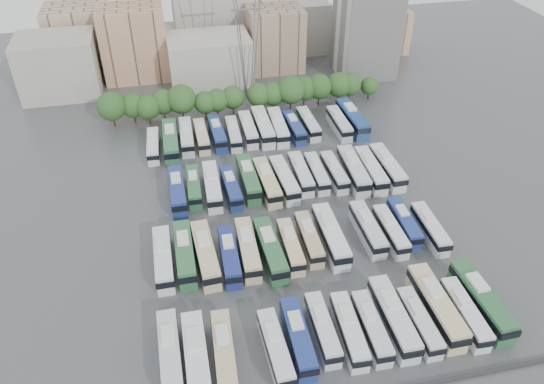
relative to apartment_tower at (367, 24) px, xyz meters
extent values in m
plane|color=#424447|center=(-34.00, -58.00, -13.00)|extent=(220.00, 220.00, 0.00)
cylinder|color=black|center=(-63.66, -15.98, -11.69)|extent=(0.36, 0.36, 2.63)
sphere|color=#234C1E|center=(-63.66, -15.98, -8.12)|extent=(6.30, 6.30, 6.30)
cylinder|color=black|center=(-59.18, -15.25, -11.87)|extent=(0.36, 0.36, 2.27)
sphere|color=#234C1E|center=(-59.18, -15.25, -8.79)|extent=(5.44, 5.44, 5.44)
cylinder|color=black|center=(-55.96, -16.75, -11.89)|extent=(0.36, 0.36, 2.22)
sphere|color=#234C1E|center=(-55.96, -16.75, -8.88)|extent=(5.32, 5.32, 5.32)
cylinder|color=black|center=(-52.60, -15.17, -11.83)|extent=(0.36, 0.36, 2.33)
sphere|color=#234C1E|center=(-52.60, -15.17, -8.67)|extent=(5.60, 5.60, 5.60)
cylinder|color=black|center=(-48.55, -16.18, -11.64)|extent=(0.36, 0.36, 2.71)
sphere|color=#234C1E|center=(-48.55, -16.18, -7.96)|extent=(6.51, 6.51, 6.51)
cylinder|color=black|center=(-43.46, -16.68, -11.94)|extent=(0.36, 0.36, 2.11)
sphere|color=#234C1E|center=(-43.46, -16.68, -9.08)|extent=(5.07, 5.07, 5.07)
cylinder|color=black|center=(-40.75, -16.40, -11.92)|extent=(0.36, 0.36, 2.17)
sphere|color=#234C1E|center=(-40.75, -16.40, -8.97)|extent=(5.20, 5.20, 5.20)
cylinder|color=black|center=(-37.05, -15.81, -11.90)|extent=(0.36, 0.36, 2.20)
sphere|color=#234C1E|center=(-37.05, -15.81, -8.91)|extent=(5.29, 5.29, 5.29)
cylinder|color=black|center=(-31.14, -16.10, -11.87)|extent=(0.36, 0.36, 2.26)
sphere|color=#234C1E|center=(-31.14, -16.10, -8.80)|extent=(5.43, 5.43, 5.43)
cylinder|color=black|center=(-27.89, -16.26, -11.87)|extent=(0.36, 0.36, 2.25)
sphere|color=#234C1E|center=(-27.89, -16.26, -8.82)|extent=(5.41, 5.41, 5.41)
cylinder|color=black|center=(-23.80, -16.83, -11.65)|extent=(0.36, 0.36, 2.71)
sphere|color=#234C1E|center=(-23.80, -16.83, -7.97)|extent=(6.50, 6.50, 6.50)
cylinder|color=black|center=(-20.14, -15.18, -11.84)|extent=(0.36, 0.36, 2.32)
sphere|color=#234C1E|center=(-20.14, -15.18, -8.69)|extent=(5.56, 5.56, 5.56)
cylinder|color=black|center=(-16.62, -15.48, -11.79)|extent=(0.36, 0.36, 2.43)
sphere|color=#234C1E|center=(-16.62, -15.48, -8.49)|extent=(5.83, 5.83, 5.83)
cylinder|color=black|center=(-11.83, -15.41, -11.78)|extent=(0.36, 0.36, 2.44)
sphere|color=#234C1E|center=(-11.83, -15.41, -8.48)|extent=(5.84, 5.84, 5.84)
cylinder|color=black|center=(-8.96, -15.16, -11.88)|extent=(0.36, 0.36, 2.24)
sphere|color=#234C1E|center=(-8.96, -15.16, -8.83)|extent=(5.38, 5.38, 5.38)
cylinder|color=black|center=(-4.02, -15.25, -12.11)|extent=(0.36, 0.36, 1.77)
sphere|color=#234C1E|center=(-4.02, -15.25, -9.71)|extent=(4.25, 4.25, 4.25)
cube|color=#9E998E|center=(-76.00, 4.00, -6.00)|extent=(18.00, 14.00, 14.00)
cube|color=tan|center=(-58.00, 10.00, -4.00)|extent=(16.00, 12.00, 18.00)
cube|color=#ADA89E|center=(-40.00, 2.00, -7.00)|extent=(20.00, 14.00, 12.00)
cube|color=gray|center=(-22.00, 8.00, -5.00)|extent=(14.00, 12.00, 16.00)
cube|color=gray|center=(-36.00, 22.00, -3.00)|extent=(22.00, 16.00, 20.00)
cube|color=tan|center=(-72.00, 20.00, -5.00)|extent=(16.00, 14.00, 16.00)
cube|color=#A39E93|center=(-14.00, 20.00, -6.00)|extent=(18.00, 14.00, 14.00)
cube|color=tan|center=(10.00, 14.00, -7.00)|extent=(14.00, 12.00, 12.00)
cube|color=gray|center=(-48.00, 16.00, -8.00)|extent=(12.00, 10.00, 10.00)
cube|color=silver|center=(0.00, 0.00, 0.00)|extent=(14.00, 14.00, 26.00)
cylinder|color=slate|center=(-34.00, -10.00, 4.00)|extent=(2.90, 2.91, 33.83)
cylinder|color=slate|center=(-34.00, -6.00, 4.00)|extent=(2.90, 2.91, 33.83)
cylinder|color=slate|center=(-30.00, -10.00, 4.00)|extent=(2.90, 2.91, 33.83)
cylinder|color=slate|center=(-30.00, -6.00, 4.00)|extent=(2.90, 2.91, 33.83)
cube|color=slate|center=(-32.00, -8.00, 8.08)|extent=(7.00, 0.30, 0.30)
cube|color=silver|center=(-55.44, -80.85, -11.32)|extent=(2.64, 11.86, 3.35)
cube|color=black|center=(-55.44, -81.00, -10.68)|extent=(2.76, 12.04, 0.99)
cube|color=silver|center=(-55.46, -79.37, -9.43)|extent=(1.71, 3.17, 0.43)
cube|color=white|center=(-52.27, -82.64, -11.18)|extent=(2.81, 12.86, 3.64)
cube|color=black|center=(-52.27, -82.80, -10.48)|extent=(2.94, 13.06, 1.07)
cube|color=silver|center=(-52.26, -81.03, -9.13)|extent=(1.84, 3.44, 0.47)
cube|color=#CAB68B|center=(-48.77, -82.13, -11.37)|extent=(3.00, 11.60, 3.26)
cube|color=black|center=(-48.78, -82.27, -10.75)|extent=(3.12, 11.77, 0.96)
cube|color=silver|center=(-48.70, -80.70, -9.53)|extent=(1.77, 3.14, 0.42)
cube|color=silver|center=(-42.28, -82.97, -11.43)|extent=(2.68, 11.15, 3.14)
cube|color=black|center=(-42.28, -83.10, -10.83)|extent=(2.80, 11.32, 0.92)
cube|color=silver|center=(-42.32, -81.58, -9.66)|extent=(1.66, 3.00, 0.41)
cube|color=navy|center=(-39.06, -81.94, -11.37)|extent=(2.66, 11.52, 3.25)
cube|color=black|center=(-39.07, -82.09, -10.75)|extent=(2.78, 11.70, 0.96)
cube|color=silver|center=(-39.03, -80.51, -9.54)|extent=(1.69, 3.09, 0.42)
cube|color=silver|center=(-35.49, -81.14, -11.48)|extent=(2.47, 10.76, 3.04)
cube|color=black|center=(-35.49, -81.28, -10.90)|extent=(2.58, 10.93, 0.89)
cube|color=silver|center=(-35.47, -79.80, -9.76)|extent=(1.57, 2.89, 0.39)
cube|color=silver|center=(-32.18, -82.23, -11.42)|extent=(2.94, 11.27, 3.16)
cube|color=black|center=(-32.19, -82.37, -10.81)|extent=(3.06, 11.45, 0.93)
cube|color=silver|center=(-32.11, -80.83, -9.63)|extent=(1.73, 3.05, 0.41)
cube|color=silver|center=(-29.12, -82.35, -11.46)|extent=(2.60, 10.90, 3.07)
cube|color=black|center=(-29.12, -82.48, -10.88)|extent=(2.71, 11.07, 0.90)
cube|color=silver|center=(-29.08, -80.99, -9.73)|extent=(1.62, 2.93, 0.40)
cube|color=silver|center=(-25.76, -81.64, -11.20)|extent=(2.86, 12.73, 3.60)
cube|color=black|center=(-25.76, -81.80, -10.51)|extent=(2.99, 12.92, 1.06)
cube|color=silver|center=(-25.74, -80.06, -9.17)|extent=(1.84, 3.41, 0.47)
cube|color=silver|center=(-22.53, -82.85, -11.50)|extent=(2.26, 10.58, 3.00)
cube|color=black|center=(-22.53, -82.99, -10.93)|extent=(2.36, 10.74, 0.88)
cube|color=silver|center=(-22.53, -81.53, -9.81)|extent=(1.50, 2.82, 0.39)
cube|color=beige|center=(-19.25, -81.14, -11.11)|extent=(2.87, 13.37, 3.79)
cube|color=black|center=(-19.26, -81.31, -10.38)|extent=(3.00, 13.57, 1.11)
cube|color=silver|center=(-19.25, -79.47, -8.97)|extent=(1.90, 3.57, 0.49)
cube|color=white|center=(-15.80, -82.85, -11.43)|extent=(2.62, 11.11, 3.13)
cube|color=black|center=(-15.80, -82.99, -10.84)|extent=(2.74, 11.27, 0.92)
cube|color=silver|center=(-15.77, -81.47, -9.67)|extent=(1.64, 2.98, 0.41)
cube|color=#2A6337|center=(-12.63, -81.46, -11.14)|extent=(3.12, 13.19, 3.72)
cube|color=black|center=(-12.63, -81.62, -10.43)|extent=(3.25, 13.39, 1.09)
cube|color=silver|center=(-12.67, -79.82, -9.04)|extent=(1.95, 3.55, 0.48)
cube|color=silver|center=(-55.36, -63.36, -11.29)|extent=(2.58, 12.09, 3.43)
cube|color=black|center=(-55.36, -63.51, -10.63)|extent=(2.70, 12.27, 1.01)
cube|color=silver|center=(-55.36, -61.85, -9.35)|extent=(1.71, 3.22, 0.44)
cube|color=#2D6A3D|center=(-52.10, -62.95, -11.24)|extent=(2.70, 12.44, 3.52)
cube|color=black|center=(-52.10, -63.10, -10.57)|extent=(2.82, 12.63, 1.04)
cube|color=silver|center=(-52.09, -61.39, -9.25)|extent=(1.78, 3.32, 0.46)
cube|color=#CEBC8D|center=(-48.99, -63.83, -11.19)|extent=(3.31, 12.88, 3.62)
cube|color=black|center=(-48.98, -63.99, -10.50)|extent=(3.45, 13.07, 1.06)
cube|color=silver|center=(-49.07, -62.23, -9.15)|extent=(1.97, 3.49, 0.47)
cube|color=navy|center=(-45.43, -64.76, -11.38)|extent=(2.82, 11.49, 3.23)
cube|color=black|center=(-45.43, -64.90, -10.77)|extent=(2.94, 11.66, 0.95)
cube|color=silver|center=(-45.38, -63.33, -9.56)|extent=(1.72, 3.10, 0.42)
cube|color=#CBBF8B|center=(-42.41, -63.92, -11.29)|extent=(2.94, 12.12, 3.41)
cube|color=black|center=(-42.42, -64.07, -10.64)|extent=(3.07, 12.31, 1.00)
cube|color=silver|center=(-42.37, -62.41, -9.37)|extent=(1.81, 3.27, 0.44)
cube|color=#2B653A|center=(-39.07, -64.96, -11.22)|extent=(3.09, 12.68, 3.57)
cube|color=black|center=(-39.07, -65.12, -10.53)|extent=(3.22, 12.87, 1.05)
cube|color=silver|center=(-39.12, -63.39, -9.20)|extent=(1.89, 3.42, 0.46)
cube|color=beige|center=(-35.71, -64.53, -11.47)|extent=(2.49, 10.82, 3.05)
cube|color=black|center=(-35.72, -64.67, -10.89)|extent=(2.60, 10.98, 0.90)
cube|color=silver|center=(-35.69, -63.19, -9.75)|extent=(1.58, 2.90, 0.40)
cube|color=tan|center=(-32.39, -63.45, -11.46)|extent=(2.56, 10.95, 3.09)
cube|color=black|center=(-32.39, -63.58, -10.86)|extent=(2.67, 11.12, 0.91)
cube|color=silver|center=(-32.36, -62.09, -9.71)|extent=(1.61, 2.94, 0.40)
cube|color=white|center=(-28.94, -63.87, -11.16)|extent=(2.92, 13.02, 3.68)
cube|color=black|center=(-28.95, -64.03, -10.46)|extent=(3.06, 13.22, 1.08)
cube|color=silver|center=(-28.92, -62.25, -9.08)|extent=(1.88, 3.49, 0.48)
cube|color=silver|center=(-22.46, -63.29, -11.35)|extent=(2.53, 11.65, 3.30)
cube|color=black|center=(-22.46, -63.44, -10.72)|extent=(2.64, 11.83, 0.97)
cube|color=silver|center=(-22.45, -61.84, -9.49)|extent=(1.66, 3.11, 0.43)
cube|color=silver|center=(-18.94, -64.45, -11.47)|extent=(2.36, 10.83, 3.06)
cube|color=black|center=(-18.94, -64.59, -10.88)|extent=(2.47, 10.99, 0.90)
cube|color=silver|center=(-18.93, -63.10, -9.74)|extent=(1.55, 2.89, 0.40)
cube|color=navy|center=(-15.91, -62.94, -11.48)|extent=(2.78, 10.80, 3.03)
cube|color=black|center=(-15.92, -63.07, -10.90)|extent=(2.89, 10.96, 0.89)
cube|color=silver|center=(-15.85, -61.60, -9.77)|extent=(1.65, 2.92, 0.39)
cube|color=silver|center=(-12.39, -65.25, -11.45)|extent=(2.62, 10.98, 3.09)
cube|color=black|center=(-12.39, -65.38, -10.86)|extent=(2.74, 11.15, 0.91)
cube|color=silver|center=(-12.35, -63.88, -9.71)|extent=(1.63, 2.95, 0.40)
cube|color=navy|center=(-52.01, -46.05, -11.30)|extent=(2.57, 12.04, 3.41)
cube|color=black|center=(-52.01, -46.20, -10.64)|extent=(2.69, 12.22, 1.00)
cube|color=silver|center=(-52.01, -44.55, -9.37)|extent=(1.71, 3.21, 0.44)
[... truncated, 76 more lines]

